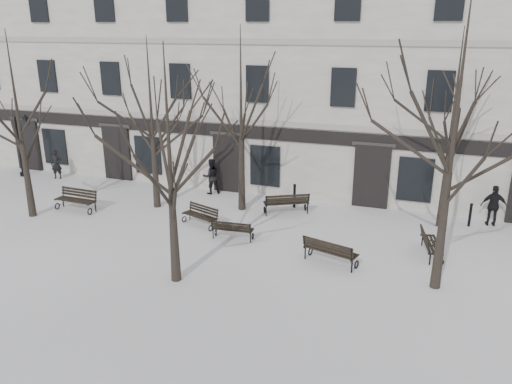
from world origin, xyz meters
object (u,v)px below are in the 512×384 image
at_px(tree_1, 169,139).
at_px(bench_4, 286,202).
at_px(bench_3, 201,215).
at_px(lamp_post, 22,141).
at_px(tree_2, 457,110).
at_px(tree_0, 16,104).
at_px(bench_0, 76,199).
at_px(bench_2, 330,251).
at_px(bench_5, 430,243).
at_px(bench_1, 232,229).

relative_size(tree_1, bench_4, 3.68).
xyz_separation_m(tree_1, bench_3, (-1.27, 4.62, -4.27)).
relative_size(bench_3, lamp_post, 0.50).
height_order(tree_2, bench_4, tree_2).
bearing_deg(bench_3, tree_2, 6.08).
distance_m(tree_0, bench_0, 4.78).
height_order(bench_2, bench_5, bench_2).
distance_m(bench_4, lamp_post, 15.39).
relative_size(bench_5, lamp_post, 0.52).
distance_m(tree_0, lamp_post, 7.38).
bearing_deg(bench_3, bench_5, 20.53).
relative_size(tree_2, bench_0, 4.60).
bearing_deg(tree_0, bench_4, 20.29).
xyz_separation_m(tree_0, bench_3, (7.49, 1.46, -4.48)).
bearing_deg(bench_4, tree_0, -7.95).
bearing_deg(bench_0, tree_1, -28.20).
xyz_separation_m(tree_1, tree_2, (8.07, 2.30, 0.95)).
xyz_separation_m(bench_2, bench_4, (-2.79, 4.29, 0.02)).
bearing_deg(tree_2, tree_1, -164.12).
height_order(tree_1, lamp_post, tree_1).
height_order(tree_1, bench_3, tree_1).
distance_m(tree_0, bench_5, 17.25).
height_order(tree_0, bench_4, tree_0).
height_order(tree_1, bench_0, tree_1).
xyz_separation_m(bench_5, lamp_post, (-21.37, 3.28, 1.53)).
bearing_deg(bench_2, bench_0, 8.55).
distance_m(tree_0, bench_4, 12.05).
bearing_deg(bench_4, bench_5, 130.54).
distance_m(bench_2, bench_5, 3.81).
bearing_deg(bench_5, bench_0, 80.53).
xyz_separation_m(bench_0, bench_2, (11.91, -1.64, -0.01)).
bearing_deg(tree_2, lamp_post, 165.27).
bearing_deg(bench_2, bench_4, -40.58).
height_order(tree_1, bench_2, tree_1).
distance_m(tree_1, bench_1, 5.66).
xyz_separation_m(bench_3, bench_4, (3.04, 2.43, 0.09)).
bearing_deg(tree_1, bench_2, 31.31).
bearing_deg(lamp_post, bench_1, -17.07).
xyz_separation_m(bench_0, bench_5, (15.19, 0.29, -0.05)).
bearing_deg(tree_0, bench_2, -1.71).
height_order(bench_4, bench_5, bench_4).
height_order(tree_1, tree_2, tree_2).
bearing_deg(bench_1, bench_4, -114.15).
distance_m(bench_0, lamp_post, 7.29).
relative_size(bench_0, bench_3, 1.13).
xyz_separation_m(tree_0, lamp_post, (-4.77, 4.81, -2.92)).
bearing_deg(bench_1, bench_3, -32.38).
height_order(tree_1, bench_5, tree_1).
height_order(bench_2, lamp_post, lamp_post).
height_order(tree_1, bench_4, tree_1).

